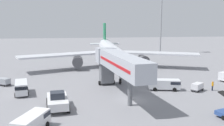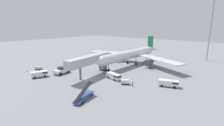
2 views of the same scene
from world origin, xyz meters
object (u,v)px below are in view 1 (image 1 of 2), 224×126
Objects in this scene: service_van_near_right at (165,84)px; ground_crew_worker_foreground at (213,85)px; baggage_cart_far_left at (197,87)px; pushback_tug at (57,101)px; jet_bridge at (118,63)px; service_van_far_center at (32,122)px; airplane_at_gate at (111,52)px; baggage_cart_mid_center at (4,81)px; service_van_mid_left at (21,87)px.

service_van_near_right is 8.37m from ground_crew_worker_foreground.
baggage_cart_far_left is (5.43, -1.45, -0.33)m from service_van_near_right.
jet_bridge is at bearing 31.21° from pushback_tug.
service_van_far_center is 29.07m from baggage_cart_far_left.
baggage_cart_mid_center is at bearing -150.21° from airplane_at_gate.
pushback_tug reaches higher than service_van_near_right.
baggage_cart_far_left is at bearing 177.06° from ground_crew_worker_foreground.
pushback_tug is 2.27× the size of baggage_cart_mid_center.
baggage_cart_mid_center is (-34.94, 8.85, 0.02)m from baggage_cart_far_left.
service_van_near_right is 2.14× the size of baggage_cart_far_left.
baggage_cart_far_left is at bearing 13.61° from pushback_tug.
airplane_at_gate is 30.04m from pushback_tug.
jet_bridge is at bearing 179.53° from ground_crew_worker_foreground.
service_van_mid_left is 3.07× the size of ground_crew_worker_foreground.
jet_bridge is at bearing -8.36° from service_van_mid_left.
service_van_near_right is 1.05× the size of service_van_mid_left.
pushback_tug is at bearing -52.70° from baggage_cart_mid_center.
service_van_mid_left is (-24.90, 0.90, 0.11)m from service_van_near_right.
ground_crew_worker_foreground is at bearing -55.44° from airplane_at_gate.
baggage_cart_mid_center is at bearing 166.59° from ground_crew_worker_foreground.
service_van_far_center reaches higher than ground_crew_worker_foreground.
baggage_cart_far_left is at bearing -60.52° from airplane_at_gate.
jet_bridge reaches higher than service_van_mid_left.
jet_bridge is 7.62× the size of baggage_cart_far_left.
service_van_far_center is (-13.75, -34.64, -3.36)m from airplane_at_gate.
airplane_at_gate is 21.91m from jet_bridge.
baggage_cart_far_left is 36.04m from baggage_cart_mid_center.
service_van_far_center is at bearing -74.36° from service_van_mid_left.
service_van_mid_left is 30.42m from baggage_cart_far_left.
service_van_near_right is at bearing 21.45° from pushback_tug.
service_van_near_right is 2.10× the size of baggage_cart_mid_center.
service_van_far_center is 2.05× the size of baggage_cart_far_left.
service_van_mid_left is at bearing 177.93° from service_van_near_right.
pushback_tug is 24.50m from baggage_cart_far_left.
ground_crew_worker_foreground is (17.08, -0.14, -4.42)m from jet_bridge.
service_van_far_center reaches higher than baggage_cart_mid_center.
pushback_tug is 27.19m from ground_crew_worker_foreground.
jet_bridge is 15.01m from baggage_cart_far_left.
service_van_mid_left is 1.99× the size of baggage_cart_mid_center.
airplane_at_gate is 16.98× the size of baggage_cart_mid_center.
airplane_at_gate is at bearing 29.79° from baggage_cart_mid_center.
baggage_cart_far_left is (30.33, -2.35, -0.44)m from service_van_mid_left.
jet_bridge is at bearing 47.47° from service_van_far_center.
service_van_far_center is 2.01× the size of baggage_cart_mid_center.
service_van_mid_left is 7.98m from baggage_cart_mid_center.
pushback_tug is 3.50× the size of ground_crew_worker_foreground.
baggage_cart_mid_center is at bearing 125.38° from service_van_mid_left.
service_van_mid_left is at bearing 128.77° from pushback_tug.
airplane_at_gate is at bearing 124.56° from ground_crew_worker_foreground.
service_van_mid_left is at bearing -54.62° from baggage_cart_mid_center.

